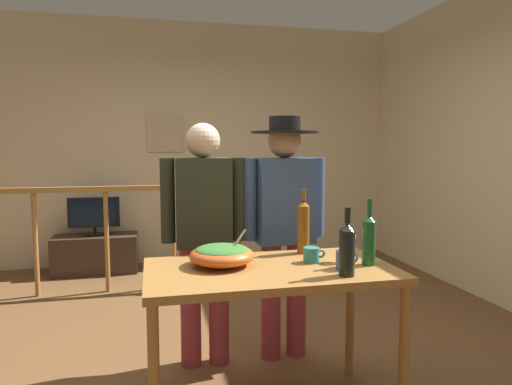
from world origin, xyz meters
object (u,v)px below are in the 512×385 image
object	(u,v)px
stair_railing	(156,222)
wine_bottle_amber	(303,226)
tv_console	(96,254)
framed_picture	(165,133)
serving_table	(270,284)
flat_screen_tv	(94,213)
wine_bottle_dark	(347,248)
salad_bowl	(222,254)
mug_blue	(344,260)
mug_teal	(312,255)
wine_bottle_green	(369,239)
wine_glass	(348,238)
person_standing_right	(284,217)
person_standing_left	(204,227)

from	to	relation	value
stair_railing	wine_bottle_amber	distance (m)	2.25
stair_railing	tv_console	xyz separation A→B (m)	(-0.66, 0.75, -0.46)
framed_picture	serving_table	xyz separation A→B (m)	(0.40, -3.38, -0.86)
tv_console	flat_screen_tv	xyz separation A→B (m)	(0.00, -0.03, 0.46)
framed_picture	wine_bottle_dark	distance (m)	3.73
salad_bowl	mug_blue	bearing A→B (deg)	-18.66
serving_table	mug_teal	bearing A→B (deg)	10.76
stair_railing	wine_bottle_green	xyz separation A→B (m)	(1.05, -2.40, 0.26)
wine_glass	wine_bottle_dark	distance (m)	0.27
person_standing_right	tv_console	bearing A→B (deg)	-62.54
framed_picture	wine_bottle_green	xyz separation A→B (m)	(0.91, -3.45, -0.63)
wine_glass	person_standing_left	bearing A→B (deg)	138.15
salad_bowl	person_standing_right	world-z (taller)	person_standing_right
wine_bottle_green	mug_teal	xyz separation A→B (m)	(-0.27, 0.11, -0.10)
wine_bottle_amber	wine_bottle_green	distance (m)	0.41
framed_picture	stair_railing	size ratio (longest dim) A/B	0.17
tv_console	wine_bottle_green	distance (m)	3.66
flat_screen_tv	mug_teal	bearing A→B (deg)	-64.42
serving_table	wine_bottle_green	xyz separation A→B (m)	(0.51, -0.07, 0.23)
flat_screen_tv	wine_bottle_dark	bearing A→B (deg)	-65.22
salad_bowl	mug_blue	size ratio (longest dim) A/B	2.84
mug_teal	wine_bottle_dark	bearing A→B (deg)	-74.57
salad_bowl	framed_picture	bearing A→B (deg)	92.93
mug_teal	person_standing_left	size ratio (longest dim) A/B	0.08
wine_bottle_dark	mug_blue	world-z (taller)	wine_bottle_dark
mug_teal	stair_railing	bearing A→B (deg)	108.91
tv_console	mug_teal	xyz separation A→B (m)	(1.44, -3.04, 0.62)
flat_screen_tv	stair_railing	bearing A→B (deg)	-47.62
framed_picture	flat_screen_tv	world-z (taller)	framed_picture
salad_bowl	wine_glass	distance (m)	0.67
tv_console	wine_glass	bearing A→B (deg)	-61.97
wine_bottle_amber	mug_teal	size ratio (longest dim) A/B	3.08
serving_table	mug_blue	world-z (taller)	mug_blue
salad_bowl	mug_blue	xyz separation A→B (m)	(0.59, -0.20, -0.01)
stair_railing	salad_bowl	bearing A→B (deg)	-82.15
mug_teal	person_standing_right	xyz separation A→B (m)	(0.02, 0.60, 0.11)
wine_glass	wine_bottle_green	world-z (taller)	wine_bottle_green
wine_bottle_dark	framed_picture	bearing A→B (deg)	101.28
flat_screen_tv	wine_bottle_amber	size ratio (longest dim) A/B	1.46
wine_bottle_amber	serving_table	bearing A→B (deg)	-135.56
wine_bottle_dark	wine_bottle_amber	world-z (taller)	wine_bottle_amber
wine_glass	salad_bowl	bearing A→B (deg)	174.10
wine_bottle_dark	person_standing_left	world-z (taller)	person_standing_left
stair_railing	wine_bottle_dark	xyz separation A→B (m)	(0.86, -2.57, 0.26)
stair_railing	wine_bottle_amber	world-z (taller)	wine_bottle_amber
tv_console	wine_bottle_green	bearing A→B (deg)	-61.54
stair_railing	wine_glass	xyz separation A→B (m)	(0.98, -2.32, 0.26)
stair_railing	mug_teal	world-z (taller)	stair_railing
flat_screen_tv	mug_blue	bearing A→B (deg)	-63.83
person_standing_left	person_standing_right	bearing A→B (deg)	-176.55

